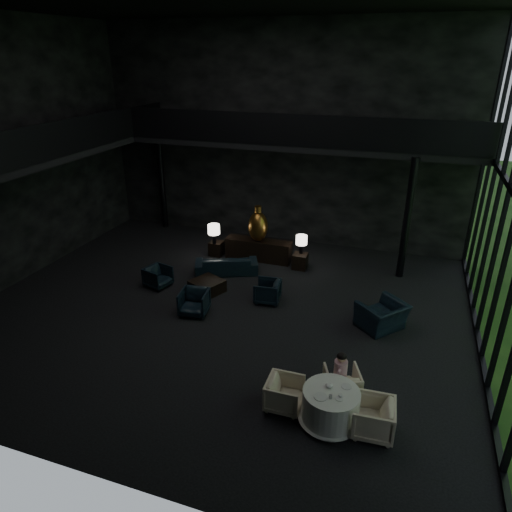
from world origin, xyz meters
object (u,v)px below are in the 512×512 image
(lounge_armchair_south, at_px, (194,301))
(window_armchair, at_px, (383,310))
(lounge_armchair_east, at_px, (267,291))
(dining_chair_north, at_px, (342,383))
(dining_table, at_px, (330,408))
(side_table_right, at_px, (300,261))
(bronze_urn, at_px, (258,226))
(table_lamp_left, at_px, (214,230))
(dining_chair_east, at_px, (373,416))
(dining_chair_west, at_px, (285,393))
(table_lamp_right, at_px, (301,241))
(console, at_px, (258,250))
(child, at_px, (341,365))
(coffee_table, at_px, (207,286))
(lounge_armchair_west, at_px, (158,276))
(side_table_left, at_px, (216,248))

(lounge_armchair_south, height_order, window_armchair, window_armchair)
(lounge_armchair_east, bearing_deg, dining_chair_north, 33.01)
(dining_table, bearing_deg, side_table_right, 108.62)
(bronze_urn, height_order, table_lamp_left, bronze_urn)
(dining_chair_east, bearing_deg, dining_chair_west, -97.17)
(bronze_urn, distance_m, dining_chair_north, 7.43)
(table_lamp_left, xyz_separation_m, table_lamp_right, (3.20, 0.13, -0.04))
(dining_table, bearing_deg, dining_chair_north, 82.90)
(console, height_order, dining_chair_east, dining_chair_east)
(lounge_armchair_south, height_order, child, child)
(table_lamp_left, distance_m, coffee_table, 2.83)
(table_lamp_right, distance_m, child, 6.48)
(dining_chair_north, bearing_deg, window_armchair, -122.92)
(console, relative_size, table_lamp_right, 3.66)
(bronze_urn, distance_m, table_lamp_left, 1.64)
(table_lamp_left, relative_size, coffee_table, 0.84)
(window_armchair, relative_size, child, 2.07)
(table_lamp_right, xyz_separation_m, dining_chair_east, (3.14, -6.95, -0.57))
(lounge_armchair_west, height_order, lounge_armchair_east, lounge_armchair_east)
(lounge_armchair_west, distance_m, lounge_armchair_south, 2.16)
(console, relative_size, dining_chair_west, 3.26)
(console, bearing_deg, coffee_table, -104.58)
(dining_chair_east, bearing_deg, lounge_armchair_east, -143.84)
(lounge_armchair_west, distance_m, dining_chair_north, 7.15)
(table_lamp_left, relative_size, window_armchair, 0.57)
(lounge_armchair_west, bearing_deg, table_lamp_left, -0.99)
(side_table_right, bearing_deg, dining_chair_north, -68.18)
(side_table_left, bearing_deg, side_table_right, -2.21)
(table_lamp_right, bearing_deg, lounge_armchair_east, -98.01)
(lounge_armchair_south, distance_m, dining_chair_west, 4.47)
(bronze_urn, height_order, lounge_armchair_south, bronze_urn)
(coffee_table, height_order, dining_chair_north, dining_chair_north)
(side_table_left, bearing_deg, child, -47.62)
(lounge_armchair_east, relative_size, window_armchair, 0.56)
(dining_chair_north, bearing_deg, bronze_urn, -79.13)
(dining_chair_north, bearing_deg, side_table_left, -69.62)
(child, bearing_deg, dining_chair_west, 37.67)
(console, distance_m, dining_chair_north, 7.41)
(window_armchair, xyz_separation_m, child, (-0.65, -2.99, 0.20))
(dining_chair_west, bearing_deg, table_lamp_right, 10.22)
(side_table_left, distance_m, dining_table, 8.87)
(table_lamp_left, bearing_deg, child, -46.80)
(dining_table, bearing_deg, lounge_armchair_west, 147.07)
(lounge_armchair_east, bearing_deg, console, -162.37)
(window_armchair, relative_size, dining_chair_west, 1.75)
(lounge_armchair_west, bearing_deg, console, -23.46)
(table_lamp_right, xyz_separation_m, window_armchair, (2.99, -3.04, -0.44))
(table_lamp_right, bearing_deg, dining_chair_west, -79.04)
(lounge_armchair_south, xyz_separation_m, dining_chair_north, (4.55, -2.09, -0.05))
(dining_chair_north, bearing_deg, table_lamp_right, -90.51)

